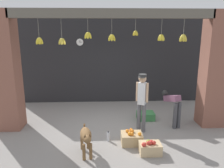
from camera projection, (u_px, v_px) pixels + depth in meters
name	position (u px, v px, depth m)	size (l,w,h in m)	color
ground_plane	(113.00, 130.00, 6.23)	(60.00, 60.00, 0.00)	gray
shop_back_wall	(109.00, 60.00, 8.46)	(7.21, 0.12, 3.31)	#232326
shop_pillar_left	(5.00, 72.00, 6.02)	(0.70, 0.60, 3.31)	brown
shop_pillar_right	(215.00, 70.00, 6.26)	(0.70, 0.60, 3.31)	brown
storefront_awning	(113.00, 16.00, 5.62)	(5.31, 0.30, 0.92)	#5B564C
dog	(86.00, 137.00, 4.88)	(0.35, 0.89, 0.66)	brown
shopkeeper	(142.00, 99.00, 5.93)	(0.31, 0.30, 1.64)	#56565B
worker_stooping	(173.00, 105.00, 6.39)	(0.44, 0.74, 0.99)	#424247
fruit_crate_oranges	(132.00, 138.00, 5.45)	(0.52, 0.44, 0.36)	tan
fruit_crate_apples	(150.00, 148.00, 5.00)	(0.49, 0.36, 0.34)	tan
produce_box_green	(146.00, 116.00, 6.98)	(0.54, 0.43, 0.23)	#387A42
water_bottle	(108.00, 136.00, 5.59)	(0.07, 0.07, 0.26)	silver
wall_clock	(80.00, 42.00, 8.18)	(0.28, 0.03, 0.28)	black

